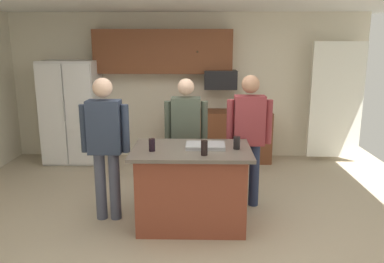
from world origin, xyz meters
name	(u,v)px	position (x,y,z in m)	size (l,w,h in m)	color
floor	(179,221)	(0.00, 0.00, 0.00)	(7.04, 7.04, 0.00)	#B7A88E
back_wall	(187,86)	(0.00, 2.80, 1.30)	(6.40, 0.10, 2.60)	beige
french_door_window_panel	(336,101)	(2.60, 2.40, 1.10)	(0.90, 0.06, 2.00)	white
cabinet_run_upper	(163,52)	(-0.40, 2.60, 1.93)	(2.40, 0.38, 0.75)	brown
cabinet_run_lower	(219,136)	(0.60, 2.48, 0.45)	(1.80, 0.63, 0.90)	brown
refrigerator	(72,112)	(-2.00, 2.38, 0.89)	(0.94, 0.76, 1.78)	white
microwave_over_range	(220,80)	(0.60, 2.50, 1.45)	(0.56, 0.40, 0.32)	black
kitchen_island	(191,187)	(0.16, -0.07, 0.47)	(1.34, 0.88, 0.92)	brown
person_elder_center	(105,140)	(-0.85, 0.06, 0.98)	(0.57, 0.22, 1.70)	#4C5166
person_guest_right	(249,132)	(0.87, 0.50, 0.98)	(0.57, 0.22, 1.70)	#232D4C
person_guest_left	(186,131)	(0.07, 0.72, 0.94)	(0.57, 0.22, 1.63)	#383842
glass_short_whisky	(237,143)	(0.66, -0.08, 1.00)	(0.07, 0.07, 0.14)	black
tumbler_amber	(152,145)	(-0.27, -0.18, 0.99)	(0.07, 0.07, 0.14)	black
glass_stout_tall	(204,148)	(0.30, -0.33, 1.00)	(0.07, 0.07, 0.16)	black
serving_tray	(205,146)	(0.31, -0.03, 0.95)	(0.44, 0.30, 0.04)	#B7B7BC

